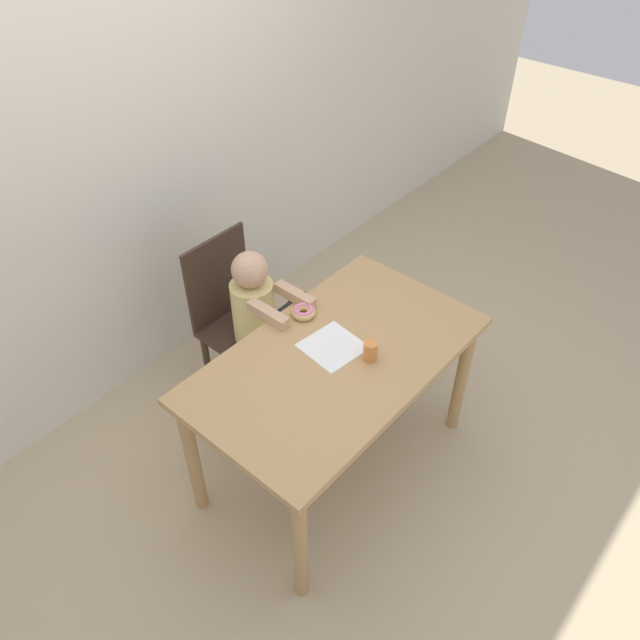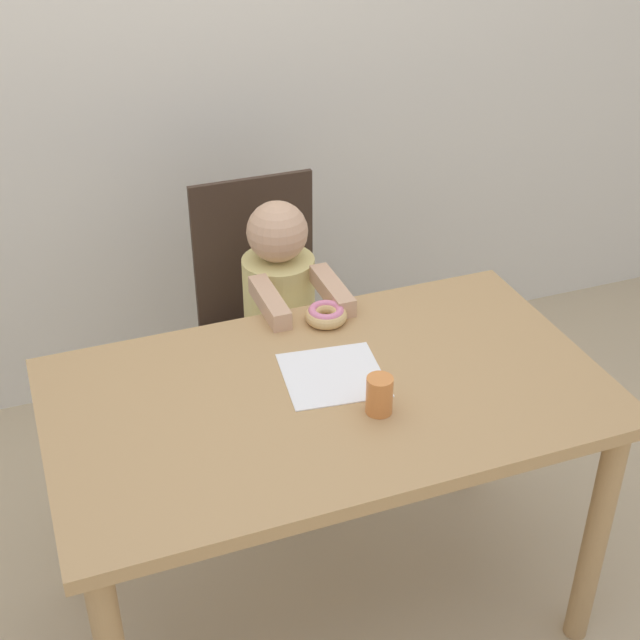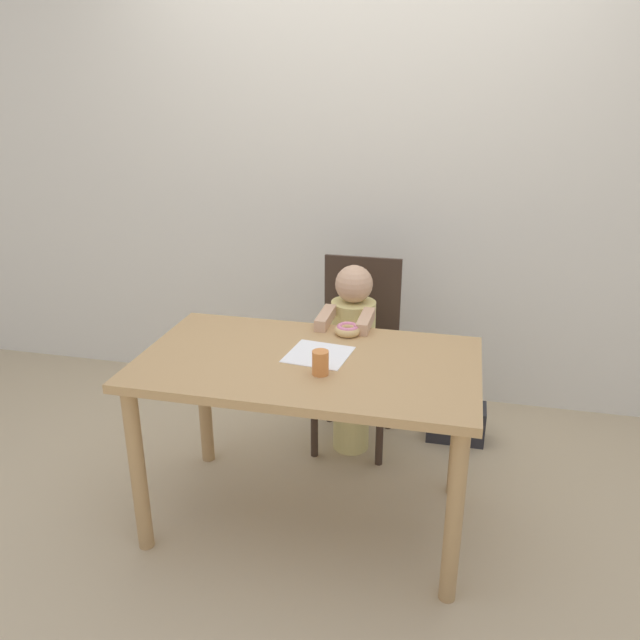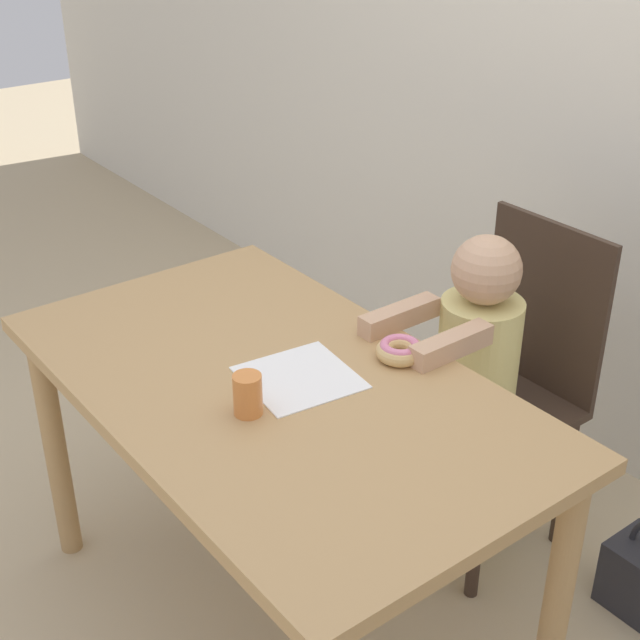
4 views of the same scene
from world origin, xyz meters
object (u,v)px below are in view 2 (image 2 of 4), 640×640
handbag (400,376)px  cup (379,395)px  chair (268,328)px  child_figure (281,342)px  donut (326,314)px

handbag → cup: bearing=-119.3°
chair → child_figure: size_ratio=0.97×
handbag → donut: bearing=-133.7°
cup → donut: bearing=86.4°
chair → handbag: 0.63m
chair → handbag: (0.51, 0.08, -0.37)m
cup → handbag: bearing=60.7°
donut → cup: bearing=-93.6°
chair → donut: 0.51m
donut → handbag: bearing=46.3°
child_figure → cup: child_figure is taller
handbag → cup: (-0.50, -0.90, 0.68)m
handbag → cup: 1.23m
chair → child_figure: child_figure is taller
handbag → cup: cup is taller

